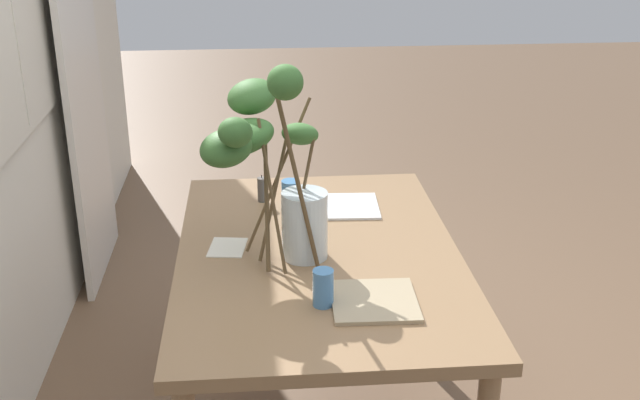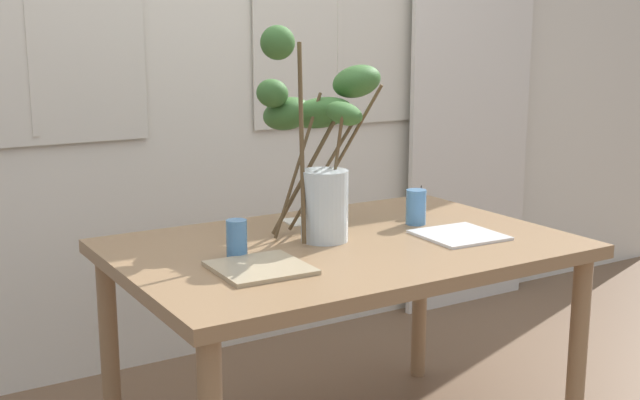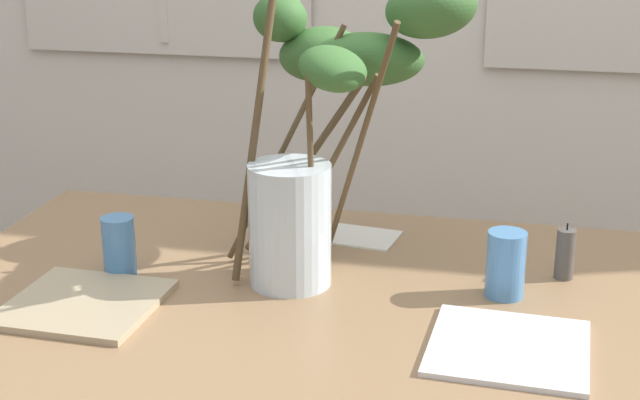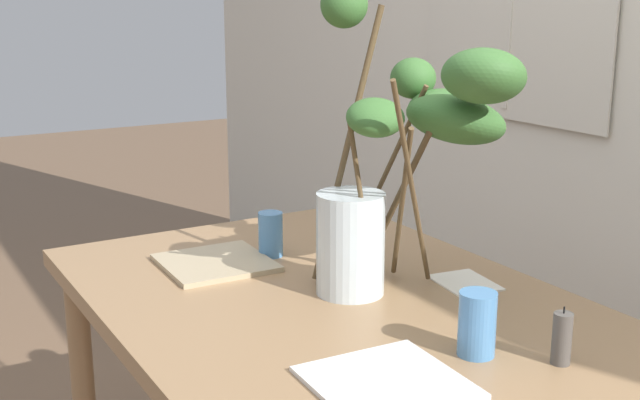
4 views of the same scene
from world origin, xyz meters
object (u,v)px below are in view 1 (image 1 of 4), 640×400
(vase_with_branches, at_px, (267,160))
(drinking_glass_blue_left, at_px, (323,288))
(dining_table, at_px, (318,272))
(pillar_candle, at_px, (262,190))
(drinking_glass_blue_right, at_px, (291,196))
(plate_square_right, at_px, (346,206))
(plate_square_left, at_px, (374,301))

(vase_with_branches, relative_size, drinking_glass_blue_left, 5.98)
(dining_table, distance_m, vase_with_branches, 0.42)
(dining_table, bearing_deg, pillar_candle, 21.72)
(drinking_glass_blue_right, xyz_separation_m, pillar_candle, (0.10, 0.10, -0.01))
(drinking_glass_blue_right, distance_m, plate_square_right, 0.21)
(drinking_glass_blue_left, relative_size, plate_square_right, 0.46)
(drinking_glass_blue_left, bearing_deg, pillar_candle, 11.35)
(drinking_glass_blue_left, xyz_separation_m, drinking_glass_blue_right, (0.69, 0.06, 0.00))
(pillar_candle, bearing_deg, vase_with_branches, -177.93)
(drinking_glass_blue_right, bearing_deg, vase_with_branches, 165.12)
(vase_with_branches, distance_m, plate_square_left, 0.56)
(plate_square_left, bearing_deg, drinking_glass_blue_left, 89.47)
(vase_with_branches, relative_size, plate_square_right, 2.74)
(drinking_glass_blue_right, bearing_deg, dining_table, -167.89)
(drinking_glass_blue_left, bearing_deg, dining_table, -2.66)
(plate_square_right, bearing_deg, drinking_glass_blue_right, 94.21)
(pillar_candle, bearing_deg, plate_square_right, -105.90)
(dining_table, distance_m, drinking_glass_blue_right, 0.37)
(plate_square_right, bearing_deg, vase_with_branches, 139.70)
(drinking_glass_blue_left, xyz_separation_m, plate_square_right, (0.71, -0.15, -0.05))
(plate_square_right, bearing_deg, drinking_glass_blue_left, 168.16)
(drinking_glass_blue_right, bearing_deg, drinking_glass_blue_left, -175.34)
(plate_square_right, bearing_deg, pillar_candle, 74.10)
(plate_square_right, distance_m, pillar_candle, 0.32)
(drinking_glass_blue_left, relative_size, pillar_candle, 1.04)
(vase_with_branches, bearing_deg, dining_table, -93.46)
(plate_square_left, bearing_deg, vase_with_branches, 38.67)
(drinking_glass_blue_left, distance_m, pillar_candle, 0.81)
(dining_table, bearing_deg, plate_square_left, -159.72)
(drinking_glass_blue_right, height_order, pillar_candle, drinking_glass_blue_right)
(dining_table, bearing_deg, vase_with_branches, 86.54)
(drinking_glass_blue_left, height_order, drinking_glass_blue_right, drinking_glass_blue_right)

